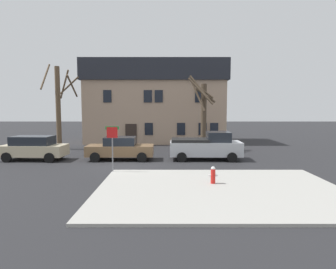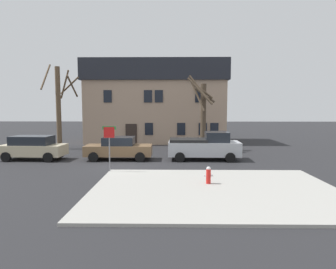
{
  "view_description": "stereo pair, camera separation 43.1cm",
  "coord_description": "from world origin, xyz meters",
  "px_view_note": "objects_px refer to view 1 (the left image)",
  "views": [
    {
      "loc": [
        2.68,
        -18.55,
        3.71
      ],
      "look_at": [
        2.78,
        2.93,
        1.74
      ],
      "focal_mm": 31.62,
      "sensor_mm": 36.0,
      "label": 1
    },
    {
      "loc": [
        3.11,
        -18.55,
        3.71
      ],
      "look_at": [
        2.78,
        2.93,
        1.74
      ],
      "focal_mm": 31.62,
      "sensor_mm": 36.0,
      "label": 2
    }
  ],
  "objects_px": {
    "building_main": "(154,102)",
    "fire_hydrant": "(212,175)",
    "car_brown_sedan": "(119,148)",
    "street_sign_pole": "(111,141)",
    "pickup_truck_silver": "(205,146)",
    "tree_bare_mid": "(202,112)",
    "tree_bare_near": "(57,104)",
    "car_beige_wagon": "(32,148)"
  },
  "relations": [
    {
      "from": "tree_bare_mid",
      "to": "tree_bare_near",
      "type": "bearing_deg",
      "value": 176.77
    },
    {
      "from": "car_brown_sedan",
      "to": "pickup_truck_silver",
      "type": "relative_size",
      "value": 0.93
    },
    {
      "from": "car_beige_wagon",
      "to": "car_brown_sedan",
      "type": "xyz_separation_m",
      "value": [
        6.07,
        0.12,
        -0.07
      ]
    },
    {
      "from": "tree_bare_near",
      "to": "pickup_truck_silver",
      "type": "relative_size",
      "value": 1.51
    },
    {
      "from": "building_main",
      "to": "fire_hydrant",
      "type": "bearing_deg",
      "value": -79.28
    },
    {
      "from": "fire_hydrant",
      "to": "building_main",
      "type": "bearing_deg",
      "value": 100.72
    },
    {
      "from": "pickup_truck_silver",
      "to": "street_sign_pole",
      "type": "xyz_separation_m",
      "value": [
        -5.83,
        -4.42,
        0.9
      ]
    },
    {
      "from": "tree_bare_near",
      "to": "fire_hydrant",
      "type": "relative_size",
      "value": 9.35
    },
    {
      "from": "fire_hydrant",
      "to": "street_sign_pole",
      "type": "bearing_deg",
      "value": 152.98
    },
    {
      "from": "pickup_truck_silver",
      "to": "street_sign_pole",
      "type": "bearing_deg",
      "value": -142.87
    },
    {
      "from": "building_main",
      "to": "street_sign_pole",
      "type": "height_order",
      "value": "building_main"
    },
    {
      "from": "car_brown_sedan",
      "to": "fire_hydrant",
      "type": "relative_size",
      "value": 5.75
    },
    {
      "from": "tree_bare_mid",
      "to": "car_beige_wagon",
      "type": "height_order",
      "value": "tree_bare_mid"
    },
    {
      "from": "building_main",
      "to": "car_brown_sedan",
      "type": "distance_m",
      "value": 12.13
    },
    {
      "from": "tree_bare_mid",
      "to": "building_main",
      "type": "bearing_deg",
      "value": 123.47
    },
    {
      "from": "tree_bare_near",
      "to": "fire_hydrant",
      "type": "xyz_separation_m",
      "value": [
        11.78,
        -12.5,
        -3.47
      ]
    },
    {
      "from": "tree_bare_mid",
      "to": "fire_hydrant",
      "type": "distance_m",
      "value": 12.14
    },
    {
      "from": "car_beige_wagon",
      "to": "pickup_truck_silver",
      "type": "bearing_deg",
      "value": 1.06
    },
    {
      "from": "car_brown_sedan",
      "to": "car_beige_wagon",
      "type": "bearing_deg",
      "value": -178.89
    },
    {
      "from": "car_brown_sedan",
      "to": "pickup_truck_silver",
      "type": "distance_m",
      "value": 6.1
    },
    {
      "from": "car_brown_sedan",
      "to": "street_sign_pole",
      "type": "distance_m",
      "value": 4.44
    },
    {
      "from": "building_main",
      "to": "pickup_truck_silver",
      "type": "xyz_separation_m",
      "value": [
        4.07,
        -11.32,
        -3.39
      ]
    },
    {
      "from": "tree_bare_near",
      "to": "pickup_truck_silver",
      "type": "bearing_deg",
      "value": -23.62
    },
    {
      "from": "building_main",
      "to": "street_sign_pole",
      "type": "bearing_deg",
      "value": -96.41
    },
    {
      "from": "tree_bare_near",
      "to": "tree_bare_mid",
      "type": "height_order",
      "value": "tree_bare_near"
    },
    {
      "from": "fire_hydrant",
      "to": "tree_bare_mid",
      "type": "bearing_deg",
      "value": 85.65
    },
    {
      "from": "tree_bare_near",
      "to": "street_sign_pole",
      "type": "height_order",
      "value": "tree_bare_near"
    },
    {
      "from": "fire_hydrant",
      "to": "car_brown_sedan",
      "type": "bearing_deg",
      "value": 128.27
    },
    {
      "from": "car_beige_wagon",
      "to": "tree_bare_near",
      "type": "bearing_deg",
      "value": 92.0
    },
    {
      "from": "tree_bare_mid",
      "to": "fire_hydrant",
      "type": "height_order",
      "value": "tree_bare_mid"
    },
    {
      "from": "car_beige_wagon",
      "to": "street_sign_pole",
      "type": "xyz_separation_m",
      "value": [
        6.33,
        -4.19,
        0.98
      ]
    },
    {
      "from": "car_beige_wagon",
      "to": "pickup_truck_silver",
      "type": "xyz_separation_m",
      "value": [
        12.16,
        0.22,
        0.07
      ]
    },
    {
      "from": "tree_bare_near",
      "to": "pickup_truck_silver",
      "type": "height_order",
      "value": "tree_bare_near"
    },
    {
      "from": "tree_bare_near",
      "to": "car_brown_sedan",
      "type": "xyz_separation_m",
      "value": [
        6.26,
        -5.51,
        -3.19
      ]
    },
    {
      "from": "tree_bare_mid",
      "to": "pickup_truck_silver",
      "type": "relative_size",
      "value": 1.27
    },
    {
      "from": "tree_bare_near",
      "to": "fire_hydrant",
      "type": "height_order",
      "value": "tree_bare_near"
    },
    {
      "from": "car_beige_wagon",
      "to": "fire_hydrant",
      "type": "distance_m",
      "value": 13.47
    },
    {
      "from": "tree_bare_mid",
      "to": "pickup_truck_silver",
      "type": "bearing_deg",
      "value": -93.86
    },
    {
      "from": "building_main",
      "to": "car_beige_wagon",
      "type": "distance_m",
      "value": 14.52
    },
    {
      "from": "building_main",
      "to": "car_beige_wagon",
      "type": "xyz_separation_m",
      "value": [
        -8.1,
        -11.54,
        -3.46
      ]
    },
    {
      "from": "building_main",
      "to": "pickup_truck_silver",
      "type": "height_order",
      "value": "building_main"
    },
    {
      "from": "tree_bare_near",
      "to": "tree_bare_mid",
      "type": "xyz_separation_m",
      "value": [
        12.68,
        -0.72,
        -0.7
      ]
    }
  ]
}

